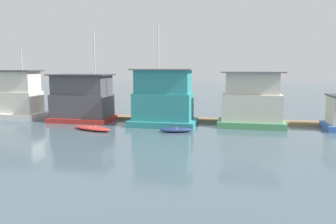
{
  "coord_description": "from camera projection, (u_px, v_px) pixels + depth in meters",
  "views": [
    {
      "loc": [
        6.51,
        -31.54,
        5.78
      ],
      "look_at": [
        0.0,
        -1.0,
        1.4
      ],
      "focal_mm": 35.0,
      "sensor_mm": 36.0,
      "label": 1
    }
  ],
  "objects": [
    {
      "name": "dinghy_navy",
      "position": [
        176.0,
        130.0,
        28.88
      ],
      "size": [
        3.05,
        1.74,
        0.43
      ],
      "color": "navy",
      "rests_on": "ground_plane"
    },
    {
      "name": "houseboat_white",
      "position": [
        13.0,
        97.0,
        36.56
      ],
      "size": [
        6.93,
        3.77,
        7.58
      ],
      "color": "white",
      "rests_on": "ground_plane"
    },
    {
      "name": "dock_walkway",
      "position": [
        175.0,
        119.0,
        35.32
      ],
      "size": [
        51.0,
        1.9,
        0.3
      ],
      "primitive_type": "cube",
      "color": "#846B4C",
      "rests_on": "ground_plane"
    },
    {
      "name": "ground_plane",
      "position": [
        170.0,
        124.0,
        32.69
      ],
      "size": [
        200.0,
        200.0,
        0.0
      ],
      "primitive_type": "plane",
      "color": "#475B66"
    },
    {
      "name": "houseboat_green",
      "position": [
        252.0,
        103.0,
        31.12
      ],
      "size": [
        6.26,
        3.28,
        5.28
      ],
      "color": "#4C9360",
      "rests_on": "ground_plane"
    },
    {
      "name": "dinghy_red",
      "position": [
        93.0,
        128.0,
        29.71
      ],
      "size": [
        4.26,
        2.39,
        0.37
      ],
      "color": "red",
      "rests_on": "ground_plane"
    },
    {
      "name": "houseboat_teal",
      "position": [
        163.0,
        100.0,
        31.92
      ],
      "size": [
        6.44,
        4.11,
        9.7
      ],
      "color": "teal",
      "rests_on": "ground_plane"
    },
    {
      "name": "houseboat_red",
      "position": [
        82.0,
        99.0,
        34.44
      ],
      "size": [
        6.39,
        4.05,
        9.36
      ],
      "color": "red",
      "rests_on": "ground_plane"
    },
    {
      "name": "mooring_post_far_right",
      "position": [
        193.0,
        113.0,
        33.61
      ],
      "size": [
        0.21,
        0.21,
        1.97
      ],
      "primitive_type": "cylinder",
      "color": "brown",
      "rests_on": "ground_plane"
    },
    {
      "name": "mooring_post_centre",
      "position": [
        15.0,
        107.0,
        37.88
      ],
      "size": [
        0.31,
        0.31,
        2.08
      ],
      "primitive_type": "cylinder",
      "color": "brown",
      "rests_on": "ground_plane"
    }
  ]
}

